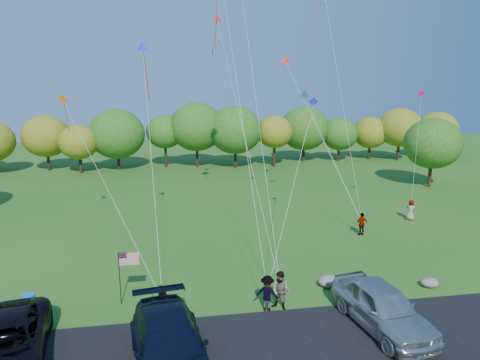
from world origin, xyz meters
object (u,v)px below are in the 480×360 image
at_px(flyer_e, 411,210).
at_px(trash_barrel, 29,304).
at_px(minivan_dark, 5,344).
at_px(flyer_b, 281,291).
at_px(minivan_silver, 382,307).
at_px(flyer_d, 362,224).
at_px(flyer_a, 163,302).
at_px(minivan_navy, 170,346).
at_px(flyer_c, 267,293).

relative_size(flyer_e, trash_barrel, 1.81).
xyz_separation_m(minivan_dark, flyer_b, (11.64, 2.52, 0.02)).
bearing_deg(minivan_silver, flyer_d, 60.44).
bearing_deg(flyer_b, minivan_silver, 8.47).
distance_m(flyer_a, trash_barrel, 6.60).
xyz_separation_m(minivan_dark, minivan_navy, (6.29, -1.29, 0.08)).
distance_m(flyer_b, trash_barrel, 12.18).
bearing_deg(flyer_e, flyer_c, 79.22).
xyz_separation_m(minivan_navy, flyer_b, (5.35, 3.81, -0.06)).
bearing_deg(minivan_dark, minivan_navy, -21.54).
distance_m(flyer_c, trash_barrel, 11.51).
height_order(flyer_a, flyer_d, flyer_a).
relative_size(minivan_dark, flyer_b, 3.31).
relative_size(minivan_silver, flyer_e, 3.45).
xyz_separation_m(minivan_dark, trash_barrel, (-0.42, 4.15, -0.49)).
xyz_separation_m(flyer_b, flyer_c, (-0.67, 0.00, -0.07)).
height_order(minivan_silver, flyer_e, minivan_silver).
relative_size(minivan_dark, minivan_navy, 0.96).
relative_size(flyer_b, flyer_c, 1.08).
height_order(flyer_d, flyer_e, flyer_d).
xyz_separation_m(minivan_silver, flyer_a, (-9.73, 2.37, -0.20)).
distance_m(flyer_b, flyer_d, 12.75).
bearing_deg(minivan_dark, flyer_a, 12.91).
bearing_deg(minivan_navy, minivan_silver, 0.52).
xyz_separation_m(minivan_dark, flyer_e, (25.75, 14.73, -0.11)).
relative_size(flyer_c, flyer_e, 1.07).
bearing_deg(flyer_a, minivan_navy, -137.11).
bearing_deg(minivan_silver, flyer_a, 157.74).
bearing_deg(flyer_c, flyer_d, -107.81).
distance_m(minivan_dark, flyer_e, 29.67).
relative_size(minivan_navy, minivan_silver, 1.15).
height_order(minivan_dark, flyer_a, minivan_dark).
bearing_deg(flyer_a, trash_barrel, 113.72).
bearing_deg(flyer_c, trash_barrel, 18.46).
distance_m(flyer_e, trash_barrel, 28.23).
height_order(minivan_navy, flyer_b, minivan_navy).
distance_m(minivan_navy, flyer_e, 25.21).
bearing_deg(flyer_b, minivan_dark, -129.09).
distance_m(minivan_navy, flyer_a, 3.82).
bearing_deg(flyer_e, minivan_silver, 95.08).
bearing_deg(trash_barrel, flyer_a, -14.34).
height_order(minivan_silver, flyer_c, minivan_silver).
xyz_separation_m(minivan_navy, flyer_d, (13.93, 13.24, -0.18)).
xyz_separation_m(minivan_navy, trash_barrel, (-6.71, 5.44, -0.56)).
xyz_separation_m(minivan_silver, flyer_c, (-4.73, 2.37, -0.15)).
relative_size(minivan_dark, flyer_c, 3.58).
distance_m(flyer_a, flyer_b, 5.68).
xyz_separation_m(flyer_a, flyer_e, (19.79, 12.21, -0.01)).
bearing_deg(trash_barrel, flyer_c, -8.16).
bearing_deg(minivan_silver, minivan_dark, 171.96).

